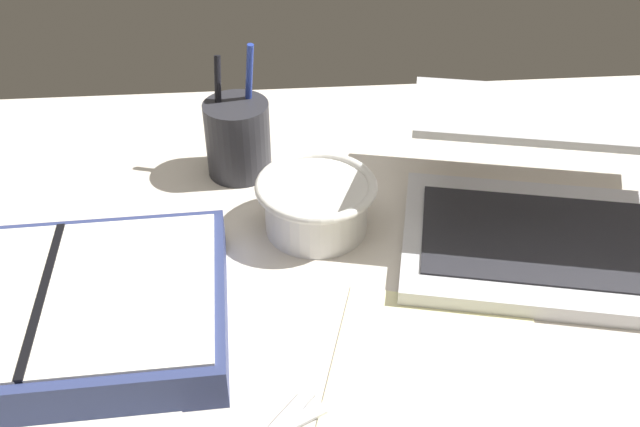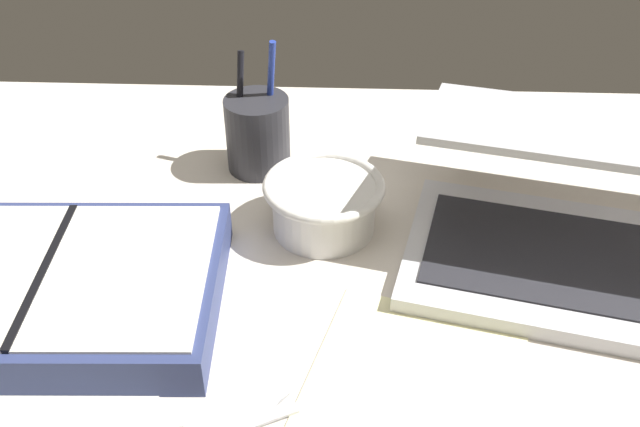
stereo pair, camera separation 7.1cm
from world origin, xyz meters
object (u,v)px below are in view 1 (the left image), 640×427
bowl (316,203)px  planner (48,311)px  laptop (565,200)px  pen_cup (238,138)px

bowl → planner: bearing=-152.6°
bowl → laptop: bearing=-8.2°
laptop → bowl: bearing=-175.0°
pen_cup → planner: bearing=-124.1°
pen_cup → bowl: bearing=-55.2°
laptop → bowl: (-26.55, 3.82, -1.52)cm
pen_cup → planner: (-17.64, -26.05, -2.57)cm
laptop → pen_cup: size_ratio=2.40×
laptop → bowl: 26.86cm
bowl → pen_cup: (-8.65, 12.43, 1.39)cm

